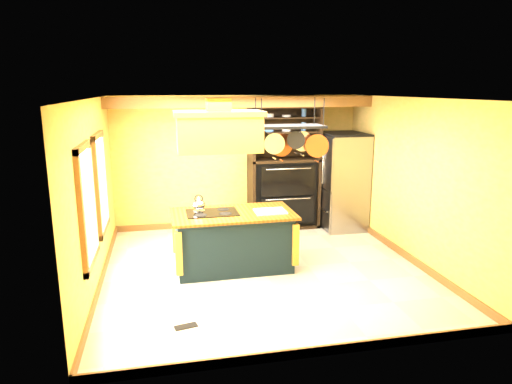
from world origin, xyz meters
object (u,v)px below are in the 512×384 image
object	(u,v)px
pot_rack	(290,134)
kitchen_island	(233,240)
refrigerator	(342,183)
hutch	(283,182)
range_hood	(219,130)

from	to	relation	value
pot_rack	kitchen_island	bearing A→B (deg)	179.96
refrigerator	kitchen_island	bearing A→B (deg)	-146.02
kitchen_island	refrigerator	world-z (taller)	refrigerator
refrigerator	hutch	bearing A→B (deg)	164.15
range_hood	refrigerator	bearing A→B (deg)	32.01
range_hood	hutch	xyz separation A→B (m)	(1.57, 2.03, -1.28)
range_hood	pot_rack	world-z (taller)	same
pot_rack	hutch	bearing A→B (deg)	77.34
refrigerator	range_hood	bearing A→B (deg)	-147.99
hutch	kitchen_island	bearing A→B (deg)	-124.06
kitchen_island	pot_rack	world-z (taller)	pot_rack
hutch	refrigerator	bearing A→B (deg)	-15.85
kitchen_island	range_hood	world-z (taller)	range_hood
range_hood	refrigerator	xyz separation A→B (m)	(2.72, 1.70, -1.29)
range_hood	refrigerator	size ratio (longest dim) A/B	0.69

